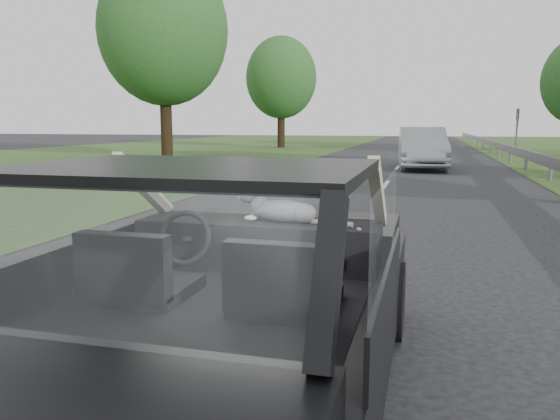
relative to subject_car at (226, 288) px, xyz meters
The scene contains 11 objects.
ground 0.72m from the subject_car, ahead, with size 140.00×140.00×0.00m, color #37383F.
subject_car is the anchor object (origin of this frame).
dashboard 0.64m from the subject_car, 90.00° to the left, with size 1.58×0.45×0.30m, color black.
driver_seat 0.52m from the subject_car, 144.06° to the right, with size 0.50×0.72×0.42m, color black.
passenger_seat 0.52m from the subject_car, 35.94° to the right, with size 0.50×0.72×0.42m, color black.
steering_wheel 0.55m from the subject_car, 140.48° to the left, with size 0.36×0.36×0.04m, color black.
cat 0.72m from the subject_car, 74.15° to the left, with size 0.56×0.17×0.25m, color #A1A1A1.
other_car 17.85m from the subject_car, 87.28° to the left, with size 1.80×4.56×1.50m, color #B5B8C2.
highway_sign 27.44m from the subject_car, 78.83° to the left, with size 0.09×0.94×2.36m, color #164A27.
tree_5 23.77m from the subject_car, 117.51° to the left, with size 5.92×5.92×8.97m, color #255024, non-canonical shape.
tree_6 34.60m from the subject_car, 104.50° to the left, with size 4.73×4.73×7.16m, color #255024, non-canonical shape.
Camera 1 is at (1.06, -2.77, 1.63)m, focal length 35.00 mm.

